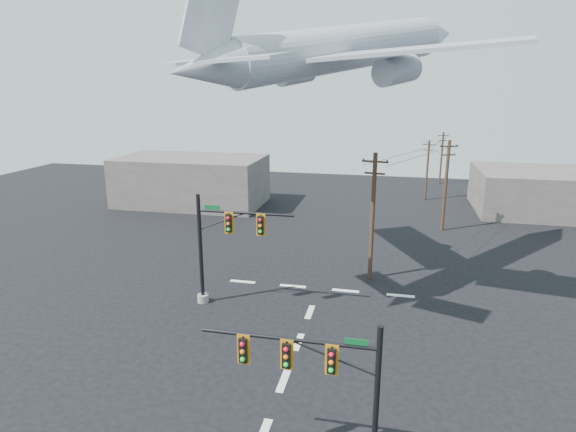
% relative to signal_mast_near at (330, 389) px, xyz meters
% --- Properties ---
extents(ground, '(120.00, 120.00, 0.00)m').
position_rel_signal_mast_near_xyz_m(ground, '(-3.05, 5.37, -3.70)').
color(ground, black).
rests_on(ground, ground).
extents(lane_markings, '(14.00, 21.20, 0.01)m').
position_rel_signal_mast_near_xyz_m(lane_markings, '(-3.05, 10.71, -3.69)').
color(lane_markings, white).
rests_on(lane_markings, ground).
extents(signal_mast_near, '(7.14, 0.71, 6.49)m').
position_rel_signal_mast_near_xyz_m(signal_mast_near, '(0.00, 0.00, 0.00)').
color(signal_mast_near, gray).
rests_on(signal_mast_near, ground).
extents(signal_mast_far, '(6.93, 0.86, 7.81)m').
position_rel_signal_mast_near_xyz_m(signal_mast_far, '(-9.30, 13.27, 0.45)').
color(signal_mast_far, gray).
rests_on(signal_mast_far, ground).
extents(utility_pole_a, '(1.98, 0.54, 9.96)m').
position_rel_signal_mast_near_xyz_m(utility_pole_a, '(0.56, 20.24, 1.50)').
color(utility_pole_a, '#432D1C').
rests_on(utility_pole_a, ground).
extents(utility_pole_b, '(1.84, 0.76, 9.44)m').
position_rel_signal_mast_near_xyz_m(utility_pole_b, '(7.30, 35.01, 1.24)').
color(utility_pole_b, '#432D1C').
rests_on(utility_pole_b, ground).
extents(utility_pole_c, '(1.60, 0.43, 7.86)m').
position_rel_signal_mast_near_xyz_m(utility_pole_c, '(6.32, 48.97, 0.41)').
color(utility_pole_c, '#432D1C').
rests_on(utility_pole_c, ground).
extents(utility_pole_d, '(1.59, 0.61, 7.91)m').
position_rel_signal_mast_near_xyz_m(utility_pole_d, '(9.10, 60.77, 0.44)').
color(utility_pole_d, '#432D1C').
rests_on(utility_pole_d, ground).
extents(power_lines, '(10.18, 40.53, 1.73)m').
position_rel_signal_mast_near_xyz_m(power_lines, '(5.96, 40.17, 4.48)').
color(power_lines, black).
extents(airliner, '(21.54, 23.74, 7.02)m').
position_rel_signal_mast_near_xyz_m(airliner, '(-1.79, 18.09, 13.36)').
color(airliner, '#B6BAC3').
extents(building_left, '(18.00, 10.00, 6.00)m').
position_rel_signal_mast_near_xyz_m(building_left, '(-23.05, 40.37, -0.70)').
color(building_left, '#69645C').
rests_on(building_left, ground).
extents(building_right, '(14.00, 12.00, 5.00)m').
position_rel_signal_mast_near_xyz_m(building_right, '(18.95, 45.37, -1.20)').
color(building_right, '#69645C').
rests_on(building_right, ground).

